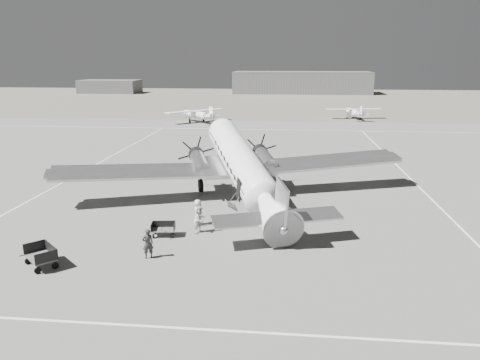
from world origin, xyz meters
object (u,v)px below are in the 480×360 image
at_px(hangar_main, 302,82).
at_px(dc3_airliner, 243,167).
at_px(shed_secondary, 110,86).
at_px(ground_crew, 148,244).
at_px(light_plane_left, 197,116).
at_px(light_plane_right, 354,113).
at_px(ramp_agent, 200,219).
at_px(baggage_cart_near, 163,229).
at_px(passenger, 198,212).
at_px(baggage_cart_far, 41,257).

height_order(hangar_main, dc3_airliner, hangar_main).
xyz_separation_m(shed_secondary, ground_crew, (48.88, -122.57, -1.19)).
bearing_deg(dc3_airliner, light_plane_left, 85.54).
bearing_deg(light_plane_left, light_plane_right, -27.56).
xyz_separation_m(dc3_airliner, ramp_agent, (-1.96, -6.47, -1.79)).
bearing_deg(dc3_airliner, light_plane_right, 54.47).
height_order(hangar_main, light_plane_left, hangar_main).
xyz_separation_m(light_plane_left, baggage_cart_near, (7.85, -51.41, -0.73)).
relative_size(shed_secondary, dc3_airliner, 0.65).
relative_size(baggage_cart_near, ground_crew, 0.90).
xyz_separation_m(hangar_main, ground_crew, (-11.12, -127.57, -2.49)).
height_order(baggage_cart_near, passenger, passenger).
distance_m(light_plane_right, baggage_cart_near, 61.86).
distance_m(baggage_cart_far, ramp_agent, 9.10).
height_order(baggage_cart_near, ground_crew, ground_crew).
height_order(light_plane_left, ramp_agent, light_plane_left).
distance_m(hangar_main, shed_secondary, 60.22).
bearing_deg(baggage_cart_near, shed_secondary, 104.71).
relative_size(shed_secondary, baggage_cart_near, 12.30).
bearing_deg(passenger, dc3_airliner, -10.87).
relative_size(light_plane_right, ground_crew, 6.05).
xyz_separation_m(hangar_main, baggage_cart_far, (-16.21, -129.17, -2.76)).
xyz_separation_m(dc3_airliner, baggage_cart_near, (-4.05, -7.30, -2.21)).
bearing_deg(light_plane_left, ramp_agent, -122.18).
bearing_deg(baggage_cart_far, hangar_main, 126.20).
distance_m(hangar_main, baggage_cart_near, 124.91).
height_order(hangar_main, light_plane_right, hangar_main).
distance_m(hangar_main, ground_crew, 128.08).
distance_m(light_plane_right, ramp_agent, 60.46).
xyz_separation_m(baggage_cart_far, passenger, (6.76, 6.93, 0.29)).
distance_m(hangar_main, ramp_agent, 123.91).
xyz_separation_m(hangar_main, light_plane_left, (-19.00, -72.97, -2.16)).
bearing_deg(passenger, shed_secondary, 37.01).
relative_size(baggage_cart_near, passenger, 0.87).
distance_m(dc3_airliner, passenger, 5.94).
bearing_deg(passenger, light_plane_right, -3.11).
distance_m(baggage_cart_near, baggage_cart_far, 6.97).
distance_m(baggage_cart_near, ground_crew, 3.22).
height_order(light_plane_right, baggage_cart_near, light_plane_right).
distance_m(ground_crew, ramp_agent, 4.52).
xyz_separation_m(dc3_airliner, baggage_cart_far, (-9.11, -12.09, -2.08)).
bearing_deg(light_plane_left, ground_crew, -125.08).
bearing_deg(passenger, baggage_cart_near, 155.34).
xyz_separation_m(ground_crew, passenger, (1.66, 5.34, 0.02)).
bearing_deg(light_plane_right, baggage_cart_near, -117.47).
distance_m(dc3_airliner, ground_crew, 11.38).
distance_m(shed_secondary, baggage_cart_near, 129.00).
bearing_deg(dc3_airliner, passenger, -134.11).
bearing_deg(ground_crew, shed_secondary, -98.15).
height_order(light_plane_left, baggage_cart_near, light_plane_left).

